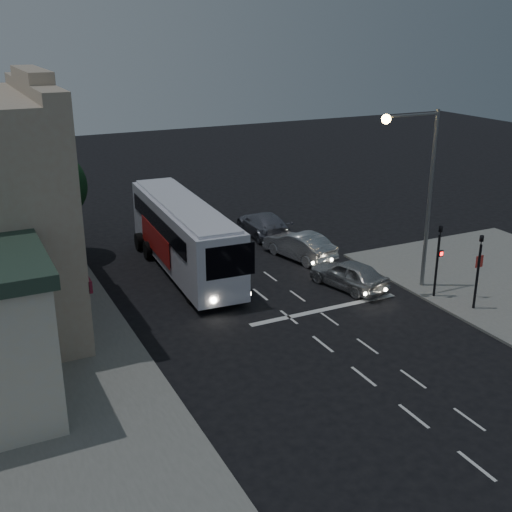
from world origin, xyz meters
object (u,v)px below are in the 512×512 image
car_sedan_a (299,245)px  streetlight (421,180)px  traffic_signal_main (438,252)px  tour_bus (184,234)px  regulatory_sign (478,269)px  traffic_signal_side (479,263)px  car_sedan_b (263,224)px  car_suv (349,274)px  street_tree (51,183)px

car_sedan_a → streetlight: size_ratio=0.54×
traffic_signal_main → tour_bus: bearing=136.7°
regulatory_sign → traffic_signal_side: bearing=-136.1°
car_sedan_a → car_sedan_b: 4.83m
car_sedan_b → regulatory_sign: size_ratio=2.41×
regulatory_sign → car_suv: bearing=139.9°
tour_bus → car_sedan_a: tour_bus is taller
car_suv → car_sedan_a: 5.04m
car_sedan_a → traffic_signal_main: size_ratio=1.18×
car_sedan_a → traffic_signal_main: (3.15, -8.06, 1.63)m
traffic_signal_main → traffic_signal_side: bearing=-70.5°
traffic_signal_main → regulatory_sign: bearing=-30.8°
street_tree → tour_bus: bearing=-39.9°
traffic_signal_main → street_tree: street_tree is taller
tour_bus → street_tree: 8.19m
traffic_signal_main → streetlight: (-0.26, 1.42, 3.31)m
streetlight → street_tree: (-15.55, 12.82, -1.23)m
car_sedan_b → street_tree: bearing=-1.5°
car_sedan_a → car_sedan_b: (0.10, 4.83, -0.02)m
traffic_signal_side → car_sedan_b: bearing=104.2°
car_suv → traffic_signal_side: size_ratio=1.09×
tour_bus → car_sedan_a: 6.87m
tour_bus → street_tree: bearing=143.1°
car_sedan_a → car_suv: bearing=77.8°
car_suv → car_sedan_b: car_sedan_b is taller
traffic_signal_main → streetlight: 3.61m
car_sedan_b → streetlight: streetlight is taller
tour_bus → regulatory_sign: (11.49, -10.24, -0.51)m
traffic_signal_main → traffic_signal_side: 2.10m
tour_bus → traffic_signal_side: (10.49, -11.20, 0.32)m
traffic_signal_side → streetlight: bearing=105.7°
regulatory_sign → streetlight: bearing=128.7°
street_tree → car_suv: bearing=-41.4°
car_suv → car_sedan_b: size_ratio=0.84×
traffic_signal_main → street_tree: (-15.81, 14.25, 2.08)m
car_sedan_a → traffic_signal_side: size_ratio=1.18×
traffic_signal_main → street_tree: size_ratio=0.66×
tour_bus → traffic_signal_side: 15.35m
tour_bus → car_sedan_b: size_ratio=2.41×
car_sedan_b → traffic_signal_main: traffic_signal_main is taller
car_sedan_b → traffic_signal_side: traffic_signal_side is taller
tour_bus → regulatory_sign: size_ratio=5.81×
regulatory_sign → car_sedan_a: bearing=118.1°
regulatory_sign → street_tree: (-17.51, 15.26, 2.90)m
car_suv → traffic_signal_main: 4.63m
car_sedan_b → traffic_signal_side: (3.76, -14.87, 1.65)m
car_sedan_b → car_sedan_a: bearing=93.5°
traffic_signal_side → street_tree: (-16.51, 16.22, 2.08)m
car_sedan_b → streetlight: (2.80, -11.47, 4.96)m
car_suv → car_sedan_b: (0.04, 9.87, 0.01)m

